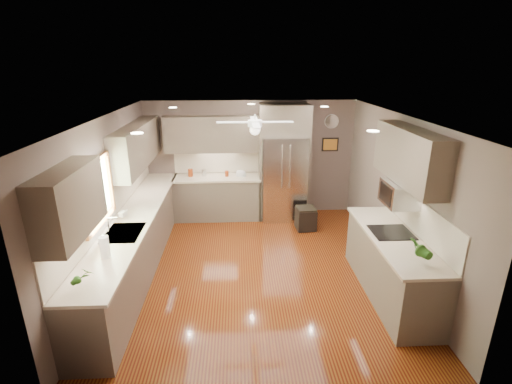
{
  "coord_description": "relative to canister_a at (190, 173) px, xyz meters",
  "views": [
    {
      "loc": [
        -0.27,
        -5.41,
        3.25
      ],
      "look_at": [
        0.03,
        0.6,
        1.14
      ],
      "focal_mm": 26.0,
      "sensor_mm": 36.0,
      "label": 1
    }
  ],
  "objects": [
    {
      "name": "left_run",
      "position": [
        -0.67,
        -2.1,
        -0.54
      ],
      "size": [
        0.65,
        4.7,
        1.45
      ],
      "color": "brown",
      "rests_on": "ground"
    },
    {
      "name": "recessed_lights",
      "position": [
        1.25,
        -1.85,
        1.47
      ],
      "size": [
        2.84,
        3.14,
        0.01
      ],
      "color": "white",
      "rests_on": "ceiling"
    },
    {
      "name": "wall_clock",
      "position": [
        3.04,
        0.24,
        1.03
      ],
      "size": [
        0.3,
        0.03,
        0.3
      ],
      "color": "white",
      "rests_on": "wall_back"
    },
    {
      "name": "paper_towel",
      "position": [
        -0.66,
        -3.46,
        0.06
      ],
      "size": [
        0.12,
        0.12,
        0.3
      ],
      "color": "white",
      "rests_on": "left_run"
    },
    {
      "name": "refrigerator",
      "position": [
        1.99,
        -0.09,
        0.17
      ],
      "size": [
        1.06,
        0.75,
        2.45
      ],
      "color": "silver",
      "rests_on": "ground"
    },
    {
      "name": "floor",
      "position": [
        1.29,
        -2.25,
        -1.02
      ],
      "size": [
        5.0,
        5.0,
        0.0
      ],
      "primitive_type": "plane",
      "color": "#451209",
      "rests_on": "ground"
    },
    {
      "name": "ceiling",
      "position": [
        1.29,
        -2.25,
        1.48
      ],
      "size": [
        5.0,
        5.0,
        0.0
      ],
      "primitive_type": "plane",
      "rotation": [
        3.14,
        0.0,
        0.0
      ],
      "color": "white",
      "rests_on": "ground"
    },
    {
      "name": "potted_plant_right",
      "position": [
        3.19,
        -3.77,
        0.1
      ],
      "size": [
        0.23,
        0.21,
        0.36
      ],
      "primitive_type": "imported",
      "rotation": [
        0.0,
        0.0,
        0.31
      ],
      "color": "#2D621C",
      "rests_on": "right_run"
    },
    {
      "name": "window",
      "position": [
        -0.93,
        -2.75,
        0.53
      ],
      "size": [
        0.05,
        1.12,
        0.92
      ],
      "color": "#BFF2B2",
      "rests_on": "wall_left"
    },
    {
      "name": "soap_bottle",
      "position": [
        -0.78,
        -2.23,
        0.01
      ],
      "size": [
        0.1,
        0.1,
        0.17
      ],
      "primitive_type": "imported",
      "rotation": [
        0.0,
        0.0,
        -0.35
      ],
      "color": "white",
      "rests_on": "left_run"
    },
    {
      "name": "back_run",
      "position": [
        0.56,
        -0.04,
        -0.54
      ],
      "size": [
        1.85,
        0.65,
        1.45
      ],
      "color": "brown",
      "rests_on": "ground"
    },
    {
      "name": "potted_plant_left",
      "position": [
        -0.65,
        -4.13,
        0.07
      ],
      "size": [
        0.18,
        0.15,
        0.29
      ],
      "primitive_type": "imported",
      "rotation": [
        0.0,
        0.0,
        -0.38
      ],
      "color": "#2D621C",
      "rests_on": "left_run"
    },
    {
      "name": "wall_right",
      "position": [
        3.54,
        -2.25,
        0.23
      ],
      "size": [
        0.0,
        5.0,
        5.0
      ],
      "primitive_type": "plane",
      "rotation": [
        1.57,
        0.0,
        -1.57
      ],
      "color": "brown",
      "rests_on": "ground"
    },
    {
      "name": "wall_front",
      "position": [
        1.29,
        -4.75,
        0.23
      ],
      "size": [
        4.5,
        0.0,
        4.5
      ],
      "primitive_type": "plane",
      "rotation": [
        -1.57,
        0.0,
        0.0
      ],
      "color": "brown",
      "rests_on": "ground"
    },
    {
      "name": "uppers",
      "position": [
        0.55,
        -1.54,
        0.85
      ],
      "size": [
        4.5,
        4.7,
        0.95
      ],
      "color": "brown",
      "rests_on": "wall_left"
    },
    {
      "name": "wall_back",
      "position": [
        1.29,
        0.25,
        0.23
      ],
      "size": [
        4.5,
        0.0,
        4.5
      ],
      "primitive_type": "plane",
      "rotation": [
        1.57,
        0.0,
        0.0
      ],
      "color": "brown",
      "rests_on": "ground"
    },
    {
      "name": "wall_left",
      "position": [
        -0.96,
        -2.25,
        0.23
      ],
      "size": [
        0.0,
        5.0,
        5.0
      ],
      "primitive_type": "plane",
      "rotation": [
        1.57,
        0.0,
        1.57
      ],
      "color": "brown",
      "rests_on": "ground"
    },
    {
      "name": "ceiling_fan",
      "position": [
        1.29,
        -1.95,
        1.31
      ],
      "size": [
        1.18,
        1.18,
        0.32
      ],
      "color": "white",
      "rests_on": "ceiling"
    },
    {
      "name": "canister_a",
      "position": [
        0.0,
        0.0,
        0.0
      ],
      "size": [
        0.11,
        0.11,
        0.16
      ],
      "primitive_type": "cylinder",
      "rotation": [
        0.0,
        0.0,
        0.11
      ],
      "color": "maroon",
      "rests_on": "back_run"
    },
    {
      "name": "canister_d",
      "position": [
        0.77,
        -0.04,
        -0.02
      ],
      "size": [
        0.09,
        0.09,
        0.12
      ],
      "primitive_type": "cylinder",
      "rotation": [
        0.0,
        0.0,
        -0.07
      ],
      "color": "maroon",
      "rests_on": "back_run"
    },
    {
      "name": "bowl",
      "position": [
        1.08,
        -0.08,
        -0.05
      ],
      "size": [
        0.28,
        0.28,
        0.06
      ],
      "primitive_type": "imported",
      "rotation": [
        0.0,
        0.0,
        -0.32
      ],
      "color": "#B9B18B",
      "rests_on": "back_run"
    },
    {
      "name": "microwave",
      "position": [
        3.31,
        -2.8,
        0.46
      ],
      "size": [
        0.43,
        0.55,
        0.34
      ],
      "color": "silver",
      "rests_on": "wall_right"
    },
    {
      "name": "stool",
      "position": [
        2.38,
        -0.77,
        -0.78
      ],
      "size": [
        0.41,
        0.41,
        0.46
      ],
      "color": "black",
      "rests_on": "ground"
    },
    {
      "name": "right_run",
      "position": [
        3.22,
        -3.05,
        -0.54
      ],
      "size": [
        0.7,
        2.2,
        1.45
      ],
      "color": "brown",
      "rests_on": "ground"
    },
    {
      "name": "sink",
      "position": [
        -0.64,
        -2.75,
        -0.11
      ],
      "size": [
        0.5,
        0.7,
        0.32
      ],
      "color": "silver",
      "rests_on": "left_run"
    },
    {
      "name": "canister_b",
      "position": [
        0.29,
        0.01,
        -0.01
      ],
      "size": [
        0.12,
        0.12,
        0.16
      ],
      "primitive_type": "cylinder",
      "rotation": [
        0.0,
        0.0,
        -0.25
      ],
      "color": "silver",
      "rests_on": "back_run"
    },
    {
      "name": "framed_print",
      "position": [
        3.04,
        0.23,
        0.53
      ],
      "size": [
        0.36,
        0.03,
        0.3
      ],
      "color": "black",
      "rests_on": "wall_back"
    }
  ]
}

